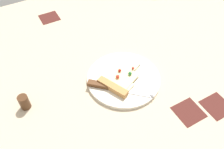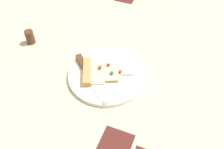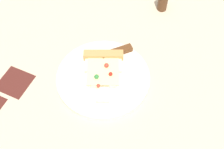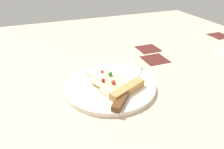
# 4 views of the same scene
# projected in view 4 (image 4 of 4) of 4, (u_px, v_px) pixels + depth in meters

# --- Properties ---
(ground_plane) EXTENTS (1.58, 1.58, 0.03)m
(ground_plane) POSITION_uv_depth(u_px,v_px,m) (123.00, 86.00, 0.66)
(ground_plane) COLOR #C6B293
(ground_plane) RESTS_ON ground
(plate) EXTENTS (0.28, 0.28, 0.01)m
(plate) POSITION_uv_depth(u_px,v_px,m) (110.00, 85.00, 0.62)
(plate) COLOR silver
(plate) RESTS_ON ground_plane
(pizza_slice) EXTENTS (0.19, 0.15, 0.03)m
(pizza_slice) POSITION_uv_depth(u_px,v_px,m) (116.00, 84.00, 0.60)
(pizza_slice) COLOR beige
(pizza_slice) RESTS_ON plate
(knife) EXTENTS (0.19, 0.18, 0.02)m
(knife) POSITION_uv_depth(u_px,v_px,m) (127.00, 90.00, 0.57)
(knife) COLOR silver
(knife) RESTS_ON plate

